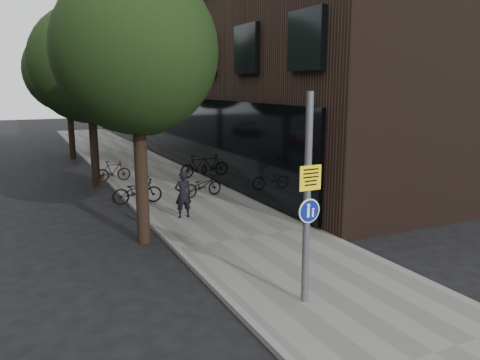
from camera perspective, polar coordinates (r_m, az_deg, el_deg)
ground at (r=10.91m, az=8.31°, el=-12.59°), size 120.00×120.00×0.00m
sidewalk at (r=19.64m, az=-7.49°, el=-1.47°), size 4.50×60.00×0.12m
curb_edge at (r=19.08m, az=-13.92°, el=-2.08°), size 0.15×60.00×0.13m
building_right_dark_brick at (r=33.68m, az=-0.56°, el=19.28°), size 12.00×40.00×18.00m
street_tree_near at (r=13.25m, az=-12.35°, el=14.17°), size 4.40×4.40×7.50m
street_tree_mid at (r=21.60m, az=-17.76°, el=12.77°), size 5.00×5.00×7.80m
street_tree_far at (r=30.53m, az=-20.22°, el=12.07°), size 5.00×5.00×7.80m
signpost at (r=9.19m, az=8.18°, el=-2.39°), size 0.49×0.14×4.20m
pedestrian at (r=15.51m, az=-6.96°, el=-1.77°), size 0.57×0.38×1.55m
parked_bike_facade_near at (r=18.46m, az=-4.58°, el=-0.68°), size 1.72×0.81×0.87m
parked_bike_facade_far at (r=22.33m, az=-5.21°, el=1.68°), size 1.79×0.64×1.05m
parked_bike_curb_near at (r=17.67m, az=-12.43°, el=-1.31°), size 1.85×0.74×0.96m
parked_bike_curb_far at (r=22.10m, az=-15.20°, el=1.06°), size 1.57×0.56×0.93m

